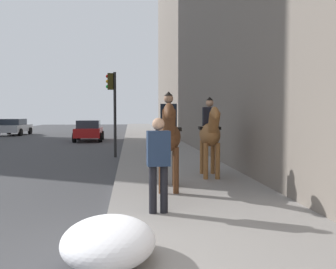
% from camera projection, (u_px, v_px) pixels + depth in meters
% --- Properties ---
extents(sidewalk_slab, '(120.00, 3.74, 0.12)m').
position_uv_depth(sidewalk_slab, '(243.00, 254.00, 4.73)').
color(sidewalk_slab, gray).
rests_on(sidewalk_slab, ground).
extents(mounted_horse_near, '(2.15, 0.70, 2.29)m').
position_uv_depth(mounted_horse_near, '(169.00, 135.00, 8.36)').
color(mounted_horse_near, '#4C2B16').
rests_on(mounted_horse_near, sidewalk_slab).
extents(mounted_horse_far, '(2.15, 0.68, 2.25)m').
position_uv_depth(mounted_horse_far, '(210.00, 133.00, 10.13)').
color(mounted_horse_far, brown).
rests_on(mounted_horse_far, sidewalk_slab).
extents(pedestrian_greeting, '(0.28, 0.42, 1.70)m').
position_uv_depth(pedestrian_greeting, '(158.00, 159.00, 6.41)').
color(pedestrian_greeting, black).
rests_on(pedestrian_greeting, sidewalk_slab).
extents(car_near_lane, '(4.40, 2.20, 1.44)m').
position_uv_depth(car_near_lane, '(14.00, 127.00, 31.89)').
color(car_near_lane, '#B7BABF').
rests_on(car_near_lane, ground).
extents(car_mid_lane, '(4.06, 1.99, 1.44)m').
position_uv_depth(car_mid_lane, '(89.00, 130.00, 25.02)').
color(car_mid_lane, maroon).
rests_on(car_mid_lane, ground).
extents(traffic_light_near_curb, '(0.20, 0.44, 3.67)m').
position_uv_depth(traffic_light_near_curb, '(113.00, 100.00, 15.60)').
color(traffic_light_near_curb, black).
rests_on(traffic_light_near_curb, ground).
extents(snow_pile_near, '(1.47, 1.13, 0.51)m').
position_uv_depth(snow_pile_near, '(109.00, 241.00, 4.33)').
color(snow_pile_near, white).
rests_on(snow_pile_near, sidewalk_slab).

